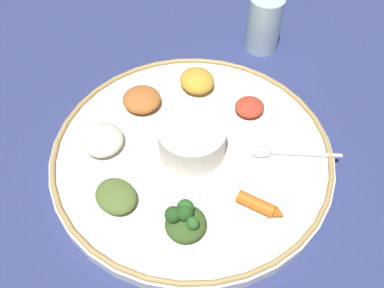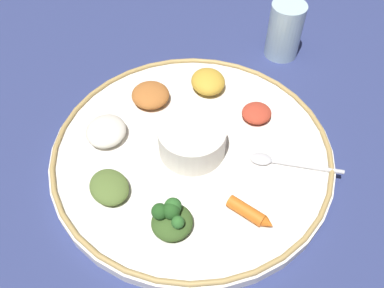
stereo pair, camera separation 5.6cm
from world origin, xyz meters
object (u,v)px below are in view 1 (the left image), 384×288
Objects in this scene: greens_pile at (185,220)px; carrot_near_spoon at (261,205)px; spoon at (280,153)px; center_bowl at (192,139)px; drinking_glass at (263,27)px.

greens_pile is 0.11m from carrot_near_spoon.
center_bowl is at bearing 135.63° from spoon.
center_bowl is 1.37× the size of greens_pile.
center_bowl is at bearing 91.45° from carrot_near_spoon.
center_bowl is 1.46× the size of carrot_near_spoon.
greens_pile reaches higher than spoon.
greens_pile is at bearing 154.39° from carrot_near_spoon.
drinking_glass reaches higher than carrot_near_spoon.
spoon is at bearing -131.35° from drinking_glass.
center_bowl is at bearing 45.01° from greens_pile.
spoon is 0.11m from carrot_near_spoon.
greens_pile is at bearing -150.48° from drinking_glass.
drinking_glass reaches higher than center_bowl.
spoon is (0.10, -0.10, -0.02)m from center_bowl.
drinking_glass is at bearing 48.65° from spoon.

